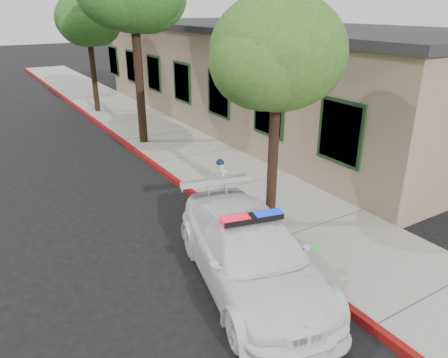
% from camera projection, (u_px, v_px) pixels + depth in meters
% --- Properties ---
extents(ground, '(120.00, 120.00, 0.00)m').
position_uv_depth(ground, '(261.00, 250.00, 9.25)').
color(ground, black).
rests_on(ground, ground).
extents(sidewalk, '(3.20, 60.00, 0.15)m').
position_uv_depth(sidewalk, '(244.00, 186.00, 12.36)').
color(sidewalk, gray).
rests_on(sidewalk, ground).
extents(red_curb, '(0.14, 60.00, 0.16)m').
position_uv_depth(red_curb, '(198.00, 198.00, 11.60)').
color(red_curb, maroon).
rests_on(red_curb, ground).
extents(clapboard_building, '(7.30, 20.89, 4.24)m').
position_uv_depth(clapboard_building, '(263.00, 75.00, 18.78)').
color(clapboard_building, '#857257').
rests_on(clapboard_building, ground).
extents(police_car, '(2.95, 5.01, 1.48)m').
position_uv_depth(police_car, '(251.00, 253.00, 7.87)').
color(police_car, white).
rests_on(police_car, ground).
extents(fire_hydrant, '(0.41, 0.36, 0.71)m').
position_uv_depth(fire_hydrant, '(220.00, 170.00, 12.33)').
color(fire_hydrant, silver).
rests_on(fire_hydrant, sidewalk).
extents(street_tree_near, '(3.07, 2.80, 5.12)m').
position_uv_depth(street_tree_near, '(278.00, 58.00, 8.56)').
color(street_tree_near, black).
rests_on(street_tree_near, sidewalk).
extents(street_tree_far, '(3.00, 2.93, 5.47)m').
position_uv_depth(street_tree_far, '(89.00, 22.00, 19.34)').
color(street_tree_far, black).
rests_on(street_tree_far, sidewalk).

